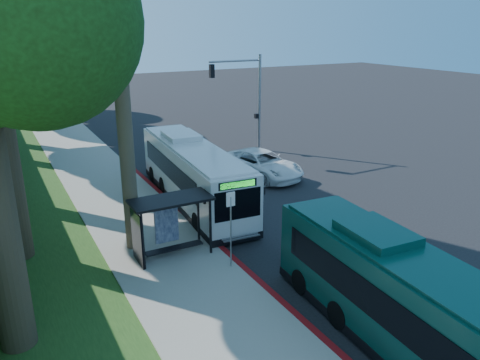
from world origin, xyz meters
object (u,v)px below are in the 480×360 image
bus_shelter (164,216)px  white_bus (193,172)px  teal_bus (413,306)px  pickup (262,164)px

bus_shelter → white_bus: size_ratio=0.28×
bus_shelter → teal_bus: size_ratio=0.29×
bus_shelter → white_bus: (3.46, 5.27, -0.16)m
bus_shelter → pickup: (8.90, 7.25, -1.00)m
white_bus → teal_bus: (0.57, -14.18, -0.06)m
teal_bus → bus_shelter: bearing=118.0°
teal_bus → pickup: teal_bus is taller
bus_shelter → teal_bus: bearing=-65.6°
pickup → bus_shelter: bearing=-151.2°
white_bus → teal_bus: bearing=-83.7°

